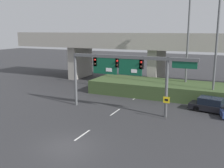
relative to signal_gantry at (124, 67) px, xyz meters
The scene contains 9 objects.
ground_plane 10.54m from the signal_gantry, 94.47° to the right, with size 160.00×160.00×0.00m, color #2D2D30.
lane_markings 5.46m from the signal_gantry, 105.14° to the left, with size 0.14×22.36×0.01m.
signal_gantry is the anchor object (origin of this frame).
speed_limit_sign 5.61m from the signal_gantry, ahead, with size 0.60×0.11×2.28m.
highway_light_pole_near 11.20m from the signal_gantry, 64.96° to the left, with size 0.70×0.36×12.98m.
highway_light_pole_far 11.43m from the signal_gantry, 39.04° to the left, with size 0.70×0.36×17.25m.
overpass_bridge 15.79m from the signal_gantry, 92.68° to the left, with size 49.23×7.66×7.94m.
grass_embankment 9.51m from the signal_gantry, 77.93° to the left, with size 18.31×6.20×1.72m.
parked_sedan_near_right 9.98m from the signal_gantry, 24.13° to the left, with size 4.74×2.54×1.47m.
Camera 1 is at (10.41, -15.04, 8.40)m, focal length 42.00 mm.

